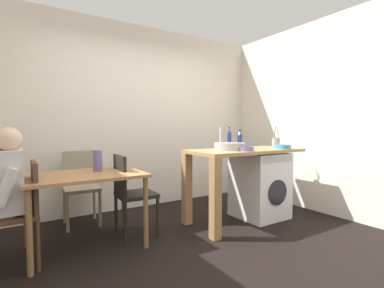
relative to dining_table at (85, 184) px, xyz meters
The scene contains 18 objects.
ground_plane 1.30m from the dining_table, 33.54° to the right, with size 5.46×5.46×0.00m, color black.
wall_back 1.63m from the dining_table, 50.24° to the left, with size 4.60×0.10×2.70m, color silver.
wall_counter_side 3.23m from the dining_table, 11.39° to the right, with size 0.10×3.80×2.70m, color silver.
dining_table is the anchor object (origin of this frame).
chair_person_seat 0.57m from the dining_table, 169.64° to the right, with size 0.40×0.40×0.90m.
chair_opposite 0.50m from the dining_table, ahead, with size 0.42×0.42×0.90m.
chair_spare_by_wall 0.79m from the dining_table, 82.35° to the left, with size 0.42×0.42×0.90m.
kitchen_counter 1.72m from the dining_table, ahead, with size 1.50×0.68×0.92m.
washing_machine 2.20m from the dining_table, ahead, with size 0.60×0.61×0.86m.
sink_basin 1.70m from the dining_table, ahead, with size 0.38×0.38×0.09m, color #9EA0A5.
tap 1.70m from the dining_table, ahead, with size 0.02×0.02×0.28m, color #B2B2B7.
bottle_tall_green 1.87m from the dining_table, ahead, with size 0.06×0.06×0.29m.
bottle_squat_brown 1.99m from the dining_table, ahead, with size 0.07×0.07×0.25m.
mixing_bowl 1.81m from the dining_table, 14.29° to the right, with size 0.19×0.19×0.05m.
utensil_crock 2.57m from the dining_table, ahead, with size 0.11×0.11×0.30m.
colander 2.43m from the dining_table, 11.02° to the right, with size 0.20×0.20×0.06m.
vase 0.28m from the dining_table, 33.69° to the left, with size 0.09×0.09×0.22m, color slate.
scissors 1.91m from the dining_table, 10.35° to the right, with size 0.15×0.06×0.01m.
Camera 1 is at (-1.52, -2.26, 1.20)m, focal length 26.25 mm.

